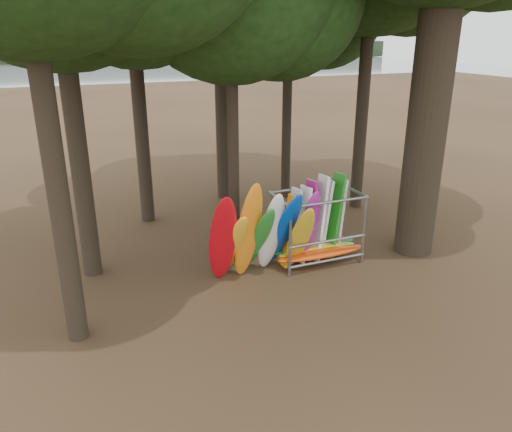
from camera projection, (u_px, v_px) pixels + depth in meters
name	position (u px, v px, depth m)	size (l,w,h in m)	color
ground	(298.00, 272.00, 15.17)	(120.00, 120.00, 0.00)	#47331E
lake	(99.00, 84.00, 67.24)	(160.00, 160.00, 0.00)	gray
far_shore	(75.00, 53.00, 109.93)	(160.00, 4.00, 4.00)	black
kayak_row	(264.00, 236.00, 14.40)	(3.60, 2.04, 3.26)	#B70711
storage_rack	(316.00, 229.00, 15.61)	(3.01, 1.57, 2.76)	gray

